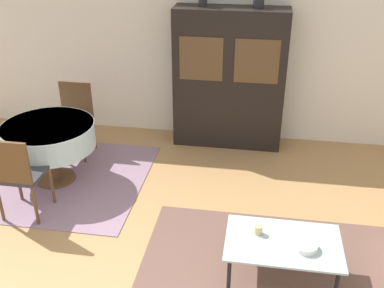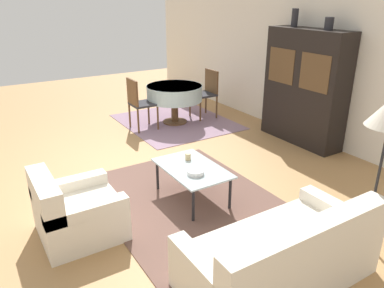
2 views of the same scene
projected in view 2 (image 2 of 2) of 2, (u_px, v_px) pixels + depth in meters
ground_plane at (111, 177)px, 5.35m from camera, size 14.00×14.00×0.00m
wall_back at (301, 60)px, 6.61m from camera, size 10.00×0.06×2.70m
area_rug at (188, 200)px, 4.73m from camera, size 2.65×2.04×0.01m
dining_rug at (176, 122)px, 7.63m from camera, size 2.27×2.01×0.01m
couch at (282, 257)px, 3.29m from camera, size 0.87×1.74×0.77m
armchair at (75, 212)px, 3.96m from camera, size 0.81×0.83×0.75m
coffee_table at (192, 170)px, 4.63m from camera, size 1.01×0.64×0.43m
display_cabinet at (305, 88)px, 6.31m from camera, size 1.50×0.45×1.92m
dining_table at (174, 93)px, 7.36m from camera, size 1.10×1.10×0.76m
dining_chair_near at (139, 101)px, 7.00m from camera, size 0.44×0.44×0.98m
dining_chair_far at (207, 90)px, 7.75m from camera, size 0.44×0.44×0.98m
cup at (188, 157)px, 4.82m from camera, size 0.07×0.07×0.09m
bowl at (195, 172)px, 4.43m from camera, size 0.21×0.21×0.05m
vase_tall at (295, 18)px, 6.19m from camera, size 0.11×0.11×0.29m
vase_short at (329, 24)px, 5.66m from camera, size 0.13×0.13×0.19m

